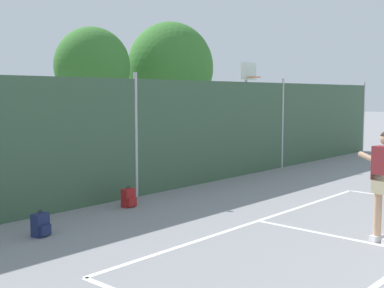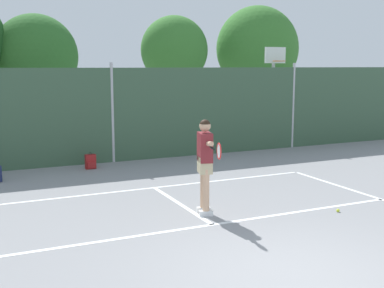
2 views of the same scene
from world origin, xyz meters
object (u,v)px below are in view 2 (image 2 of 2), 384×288
Objects in this scene: basketball_hoop at (274,80)px; tennis_ball at (338,210)px; tennis_player at (205,158)px; backpack_red at (91,162)px.

basketball_hoop reaches higher than tennis_ball.
basketball_hoop reaches higher than tennis_player.
tennis_ball is at bearing -116.17° from basketball_hoop.
tennis_player is at bearing -78.82° from backpack_red.
tennis_player is 2.85m from tennis_ball.
basketball_hoop is 53.79× the size of tennis_ball.
backpack_red reaches higher than tennis_ball.
basketball_hoop is at bearing 48.61° from tennis_player.
backpack_red is (-7.65, -2.35, -2.12)m from basketball_hoop.
backpack_red is (-3.47, 6.16, 0.16)m from tennis_ball.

